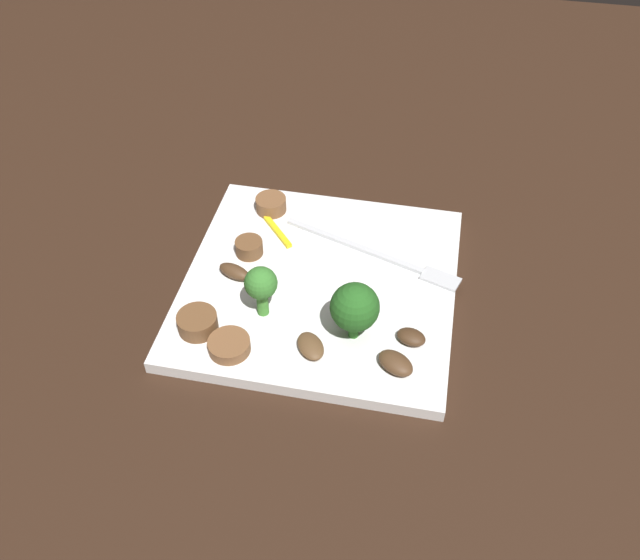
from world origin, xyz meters
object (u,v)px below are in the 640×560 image
object	(u,v)px
sausage_slice_1	(229,345)
sausage_slice_2	(198,323)
sausage_slice_3	(271,204)
sausage_slice_0	(249,247)
mushroom_1	(234,272)
pepper_strip_3	(278,232)
mushroom_3	(396,363)
mushroom_2	(411,337)
plate	(320,285)
mushroom_0	(311,346)
broccoli_floret_1	(261,285)
fork	(383,257)
broccoli_floret_0	(355,308)

from	to	relation	value
sausage_slice_1	sausage_slice_2	size ratio (longest dim) A/B	1.03
sausage_slice_3	sausage_slice_2	bearing A→B (deg)	-97.50
sausage_slice_0	mushroom_1	size ratio (longest dim) A/B	0.82
sausage_slice_1	pepper_strip_3	world-z (taller)	sausage_slice_1
sausage_slice_3	mushroom_3	xyz separation A→B (m)	(0.15, -0.18, -0.00)
mushroom_1	mushroom_2	size ratio (longest dim) A/B	1.29
sausage_slice_2	plate	bearing A→B (deg)	40.73
plate	sausage_slice_2	distance (m)	0.12
plate	mushroom_0	world-z (taller)	mushroom_0
broccoli_floret_1	sausage_slice_3	bearing A→B (deg)	101.31
sausage_slice_1	mushroom_3	world-z (taller)	mushroom_3
fork	mushroom_3	distance (m)	0.13
mushroom_2	mushroom_3	bearing A→B (deg)	-107.28
broccoli_floret_0	mushroom_0	world-z (taller)	broccoli_floret_0
broccoli_floret_1	plate	bearing A→B (deg)	49.98
sausage_slice_2	sausage_slice_3	distance (m)	0.17
broccoli_floret_0	pepper_strip_3	distance (m)	0.15
fork	mushroom_3	size ratio (longest dim) A/B	5.52
plate	broccoli_floret_1	world-z (taller)	broccoli_floret_1
broccoli_floret_0	sausage_slice_2	world-z (taller)	broccoli_floret_0
broccoli_floret_1	pepper_strip_3	distance (m)	0.11
sausage_slice_2	pepper_strip_3	size ratio (longest dim) A/B	0.68
sausage_slice_0	fork	bearing A→B (deg)	7.97
mushroom_1	mushroom_2	xyz separation A→B (m)	(0.17, -0.05, -0.00)
plate	broccoli_floret_1	size ratio (longest dim) A/B	4.83
plate	mushroom_3	xyz separation A→B (m)	(0.08, -0.09, 0.01)
mushroom_2	broccoli_floret_1	bearing A→B (deg)	176.67
pepper_strip_3	sausage_slice_0	bearing A→B (deg)	-120.38
sausage_slice_1	sausage_slice_2	xyz separation A→B (m)	(-0.03, 0.02, 0.00)
fork	sausage_slice_3	world-z (taller)	sausage_slice_3
broccoli_floret_0	pepper_strip_3	world-z (taller)	broccoli_floret_0
fork	sausage_slice_2	size ratio (longest dim) A/B	5.09
mushroom_2	pepper_strip_3	size ratio (longest dim) A/B	0.49
sausage_slice_2	sausage_slice_3	size ratio (longest dim) A/B	1.11
fork	sausage_slice_3	size ratio (longest dim) A/B	5.65
sausage_slice_2	mushroom_3	world-z (taller)	sausage_slice_2
plate	mushroom_3	size ratio (longest dim) A/B	7.73
sausage_slice_0	sausage_slice_2	bearing A→B (deg)	-99.85
sausage_slice_0	sausage_slice_2	size ratio (longest dim) A/B	0.76
fork	broccoli_floret_0	size ratio (longest dim) A/B	3.15
fork	broccoli_floret_0	distance (m)	0.10
fork	sausage_slice_2	xyz separation A→B (m)	(-0.14, -0.12, 0.01)
broccoli_floret_0	mushroom_1	distance (m)	0.13
plate	broccoli_floret_1	xyz separation A→B (m)	(-0.04, -0.05, 0.04)
broccoli_floret_0	mushroom_2	distance (m)	0.06
sausage_slice_1	sausage_slice_2	world-z (taller)	sausage_slice_2
broccoli_floret_1	pepper_strip_3	xyz separation A→B (m)	(-0.01, 0.10, -0.03)
mushroom_3	pepper_strip_3	distance (m)	0.19
fork	mushroom_1	world-z (taller)	mushroom_1
broccoli_floret_0	mushroom_1	world-z (taller)	broccoli_floret_0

